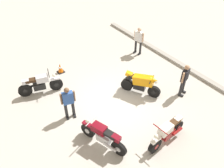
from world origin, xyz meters
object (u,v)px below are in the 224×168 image
object	(u,v)px
person_in_white_shirt	(139,39)
person_in_black_shirt	(184,78)
motorcycle_orange_sportbike	(141,83)
motorcycle_cream_vintage	(167,133)
motorcycle_maroon_cruiser	(103,136)
person_in_blue_shirt	(68,101)
motorcycle_silver_cruiser	(40,84)
traffic_cone	(60,68)

from	to	relation	value
person_in_white_shirt	person_in_black_shirt	bearing A→B (deg)	61.48
motorcycle_orange_sportbike	person_in_black_shirt	distance (m)	2.00
motorcycle_cream_vintage	person_in_black_shirt	bearing A→B (deg)	-155.48
motorcycle_maroon_cruiser	person_in_black_shirt	xyz separation A→B (m)	(-0.28, 4.71, 0.42)
motorcycle_orange_sportbike	person_in_blue_shirt	distance (m)	3.53
motorcycle_orange_sportbike	motorcycle_silver_cruiser	size ratio (longest dim) A/B	0.87
person_in_blue_shirt	motorcycle_maroon_cruiser	bearing A→B (deg)	23.22
motorcycle_maroon_cruiser	motorcycle_cream_vintage	bearing A→B (deg)	-140.46
motorcycle_cream_vintage	traffic_cone	size ratio (longest dim) A/B	3.69
motorcycle_silver_cruiser	person_in_blue_shirt	xyz separation A→B (m)	(2.21, 0.43, 0.36)
motorcycle_maroon_cruiser	person_in_blue_shirt	xyz separation A→B (m)	(-2.06, -0.33, 0.36)
motorcycle_orange_sportbike	person_in_blue_shirt	size ratio (longest dim) A/B	1.13
motorcycle_orange_sportbike	person_in_blue_shirt	xyz separation A→B (m)	(-0.59, -3.47, 0.29)
motorcycle_cream_vintage	motorcycle_maroon_cruiser	bearing A→B (deg)	-37.09
motorcycle_silver_cruiser	person_in_white_shirt	xyz separation A→B (m)	(-0.11, 6.20, 0.43)
person_in_white_shirt	traffic_cone	size ratio (longest dim) A/B	3.15
person_in_black_shirt	motorcycle_maroon_cruiser	bearing A→B (deg)	-105.39
person_in_black_shirt	person_in_blue_shirt	bearing A→B (deg)	-128.23
person_in_blue_shirt	person_in_black_shirt	bearing A→B (deg)	84.64
motorcycle_maroon_cruiser	person_in_white_shirt	distance (m)	6.99
person_in_black_shirt	person_in_white_shirt	xyz separation A→B (m)	(-4.09, 0.73, 0.01)
motorcycle_maroon_cruiser	person_in_blue_shirt	bearing A→B (deg)	-10.12
motorcycle_cream_vintage	motorcycle_orange_sportbike	world-z (taller)	motorcycle_orange_sportbike
traffic_cone	motorcycle_silver_cruiser	bearing A→B (deg)	-55.70
motorcycle_maroon_cruiser	motorcycle_silver_cruiser	distance (m)	4.33
motorcycle_silver_cruiser	person_in_white_shirt	distance (m)	6.22
motorcycle_maroon_cruiser	person_in_black_shirt	world-z (taller)	person_in_black_shirt
motorcycle_orange_sportbike	motorcycle_silver_cruiser	distance (m)	4.80
person_in_black_shirt	person_in_white_shirt	bearing A→B (deg)	151.05
motorcycle_cream_vintage	person_in_white_shirt	distance (m)	6.57
person_in_white_shirt	traffic_cone	xyz separation A→B (m)	(-0.91, -4.71, -0.69)
motorcycle_orange_sportbike	traffic_cone	xyz separation A→B (m)	(-3.81, -2.41, -0.33)
motorcycle_silver_cruiser	motorcycle_maroon_cruiser	bearing A→B (deg)	-63.48
motorcycle_cream_vintage	person_in_blue_shirt	distance (m)	4.12
motorcycle_maroon_cruiser	person_in_white_shirt	size ratio (longest dim) A/B	1.20
person_in_blue_shirt	person_in_white_shirt	xyz separation A→B (m)	(-2.31, 5.77, 0.07)
person_in_blue_shirt	motorcycle_orange_sportbike	bearing A→B (deg)	94.43
motorcycle_maroon_cruiser	traffic_cone	world-z (taller)	motorcycle_maroon_cruiser
motorcycle_orange_sportbike	motorcycle_silver_cruiser	bearing A→B (deg)	-155.97
motorcycle_cream_vintage	person_in_black_shirt	world-z (taller)	person_in_black_shirt
person_in_blue_shirt	motorcycle_cream_vintage	bearing A→B (deg)	50.10
motorcycle_maroon_cruiser	person_in_black_shirt	size ratio (longest dim) A/B	1.22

